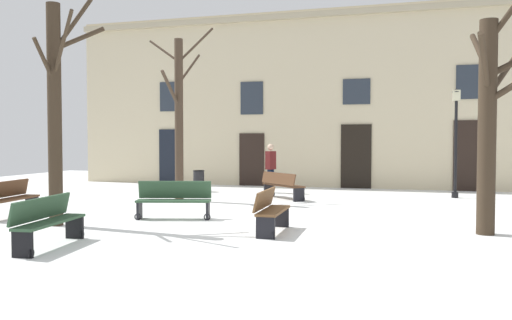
{
  "coord_description": "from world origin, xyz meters",
  "views": [
    {
      "loc": [
        4.01,
        -12.07,
        1.97
      ],
      "look_at": [
        0.0,
        1.86,
        1.4
      ],
      "focal_mm": 36.84,
      "sensor_mm": 36.0,
      "label": 1
    }
  ],
  "objects_px": {
    "person_crossing_plaza": "(271,165)",
    "litter_bin": "(199,181)",
    "bench_by_litter_bin": "(48,221)",
    "tree_center": "(491,113)",
    "tree_right_of_center": "(56,108)",
    "streetlamp": "(456,131)",
    "bench_back_to_back_right": "(282,185)",
    "bench_facing_shops": "(10,198)",
    "bench_near_lamp": "(174,199)",
    "bench_far_corner": "(271,210)",
    "tree_near_facade": "(179,115)"
  },
  "relations": [
    {
      "from": "person_crossing_plaza",
      "to": "litter_bin",
      "type": "bearing_deg",
      "value": 118.23
    },
    {
      "from": "litter_bin",
      "to": "person_crossing_plaza",
      "type": "relative_size",
      "value": 0.44
    },
    {
      "from": "bench_facing_shops",
      "to": "bench_far_corner",
      "type": "relative_size",
      "value": 1.14
    },
    {
      "from": "tree_right_of_center",
      "to": "tree_center",
      "type": "bearing_deg",
      "value": 9.17
    },
    {
      "from": "bench_far_corner",
      "to": "person_crossing_plaza",
      "type": "height_order",
      "value": "person_crossing_plaza"
    },
    {
      "from": "streetlamp",
      "to": "bench_far_corner",
      "type": "height_order",
      "value": "streetlamp"
    },
    {
      "from": "tree_center",
      "to": "bench_facing_shops",
      "type": "height_order",
      "value": "tree_center"
    },
    {
      "from": "tree_right_of_center",
      "to": "tree_near_facade",
      "type": "relative_size",
      "value": 0.91
    },
    {
      "from": "litter_bin",
      "to": "person_crossing_plaza",
      "type": "bearing_deg",
      "value": 5.67
    },
    {
      "from": "litter_bin",
      "to": "streetlamp",
      "type": "bearing_deg",
      "value": 2.33
    },
    {
      "from": "bench_far_corner",
      "to": "bench_facing_shops",
      "type": "bearing_deg",
      "value": 85.17
    },
    {
      "from": "tree_right_of_center",
      "to": "person_crossing_plaza",
      "type": "bearing_deg",
      "value": 71.34
    },
    {
      "from": "bench_near_lamp",
      "to": "bench_far_corner",
      "type": "height_order",
      "value": "bench_near_lamp"
    },
    {
      "from": "streetlamp",
      "to": "bench_facing_shops",
      "type": "xyz_separation_m",
      "value": [
        -11.29,
        -7.72,
        -1.78
      ]
    },
    {
      "from": "bench_facing_shops",
      "to": "tree_right_of_center",
      "type": "bearing_deg",
      "value": -118.46
    },
    {
      "from": "litter_bin",
      "to": "bench_by_litter_bin",
      "type": "xyz_separation_m",
      "value": [
        1.27,
        -10.32,
        0.09
      ]
    },
    {
      "from": "tree_center",
      "to": "bench_by_litter_bin",
      "type": "distance_m",
      "value": 8.96
    },
    {
      "from": "bench_near_lamp",
      "to": "bench_facing_shops",
      "type": "bearing_deg",
      "value": 176.3
    },
    {
      "from": "streetlamp",
      "to": "litter_bin",
      "type": "xyz_separation_m",
      "value": [
        -9.13,
        -0.37,
        -1.86
      ]
    },
    {
      "from": "bench_back_to_back_right",
      "to": "bench_far_corner",
      "type": "bearing_deg",
      "value": 144.13
    },
    {
      "from": "person_crossing_plaza",
      "to": "bench_back_to_back_right",
      "type": "bearing_deg",
      "value": -132.38
    },
    {
      "from": "bench_facing_shops",
      "to": "tree_near_facade",
      "type": "bearing_deg",
      "value": -37.18
    },
    {
      "from": "tree_near_facade",
      "to": "bench_back_to_back_right",
      "type": "distance_m",
      "value": 4.06
    },
    {
      "from": "tree_right_of_center",
      "to": "tree_near_facade",
      "type": "xyz_separation_m",
      "value": [
        0.64,
        5.29,
        0.09
      ]
    },
    {
      "from": "bench_back_to_back_right",
      "to": "person_crossing_plaza",
      "type": "bearing_deg",
      "value": -21.91
    },
    {
      "from": "tree_right_of_center",
      "to": "streetlamp",
      "type": "distance_m",
      "value": 12.61
    },
    {
      "from": "person_crossing_plaza",
      "to": "streetlamp",
      "type": "bearing_deg",
      "value": -66.55
    },
    {
      "from": "litter_bin",
      "to": "bench_near_lamp",
      "type": "relative_size",
      "value": 0.42
    },
    {
      "from": "tree_right_of_center",
      "to": "bench_far_corner",
      "type": "distance_m",
      "value": 5.41
    },
    {
      "from": "litter_bin",
      "to": "tree_near_facade",
      "type": "bearing_deg",
      "value": -79.76
    },
    {
      "from": "bench_near_lamp",
      "to": "bench_back_to_back_right",
      "type": "xyz_separation_m",
      "value": [
        1.58,
        4.97,
        -0.02
      ]
    },
    {
      "from": "bench_by_litter_bin",
      "to": "tree_center",
      "type": "bearing_deg",
      "value": -72.29
    },
    {
      "from": "bench_near_lamp",
      "to": "bench_far_corner",
      "type": "xyz_separation_m",
      "value": [
        2.78,
        -1.19,
        -0.01
      ]
    },
    {
      "from": "streetlamp",
      "to": "person_crossing_plaza",
      "type": "height_order",
      "value": "streetlamp"
    },
    {
      "from": "person_crossing_plaza",
      "to": "bench_near_lamp",
      "type": "bearing_deg",
      "value": -163.49
    },
    {
      "from": "bench_near_lamp",
      "to": "bench_back_to_back_right",
      "type": "height_order",
      "value": "bench_near_lamp"
    },
    {
      "from": "tree_right_of_center",
      "to": "bench_back_to_back_right",
      "type": "bearing_deg",
      "value": 60.77
    },
    {
      "from": "tree_near_facade",
      "to": "person_crossing_plaza",
      "type": "distance_m",
      "value": 4.25
    },
    {
      "from": "bench_facing_shops",
      "to": "bench_back_to_back_right",
      "type": "relative_size",
      "value": 1.1
    },
    {
      "from": "bench_by_litter_bin",
      "to": "bench_near_lamp",
      "type": "relative_size",
      "value": 1.01
    },
    {
      "from": "streetlamp",
      "to": "litter_bin",
      "type": "bearing_deg",
      "value": -177.67
    },
    {
      "from": "tree_right_of_center",
      "to": "bench_facing_shops",
      "type": "bearing_deg",
      "value": 157.58
    },
    {
      "from": "bench_near_lamp",
      "to": "person_crossing_plaza",
      "type": "relative_size",
      "value": 1.05
    },
    {
      "from": "tree_right_of_center",
      "to": "tree_near_facade",
      "type": "bearing_deg",
      "value": 83.06
    },
    {
      "from": "tree_center",
      "to": "bench_by_litter_bin",
      "type": "relative_size",
      "value": 2.88
    },
    {
      "from": "streetlamp",
      "to": "litter_bin",
      "type": "relative_size",
      "value": 4.6
    },
    {
      "from": "bench_by_litter_bin",
      "to": "litter_bin",
      "type": "bearing_deg",
      "value": 0.12
    },
    {
      "from": "tree_near_facade",
      "to": "bench_by_litter_bin",
      "type": "relative_size",
      "value": 2.99
    },
    {
      "from": "bench_by_litter_bin",
      "to": "tree_near_facade",
      "type": "bearing_deg",
      "value": -1.15
    },
    {
      "from": "tree_center",
      "to": "bench_near_lamp",
      "type": "relative_size",
      "value": 2.91
    }
  ]
}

